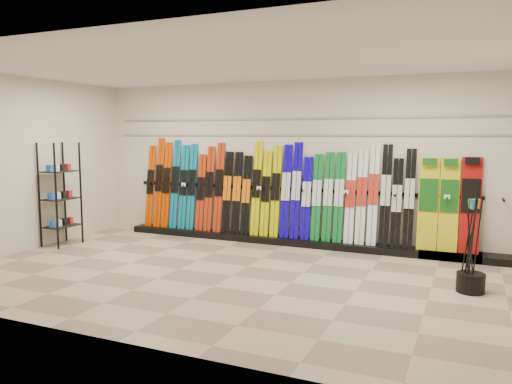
% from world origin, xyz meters
% --- Properties ---
extents(floor, '(8.00, 8.00, 0.00)m').
position_xyz_m(floor, '(0.00, 0.00, 0.00)').
color(floor, '#88725E').
rests_on(floor, ground).
extents(back_wall, '(8.00, 0.00, 8.00)m').
position_xyz_m(back_wall, '(0.00, 2.50, 1.50)').
color(back_wall, beige).
rests_on(back_wall, floor).
extents(left_wall, '(0.00, 5.00, 5.00)m').
position_xyz_m(left_wall, '(-4.00, 0.00, 1.50)').
color(left_wall, beige).
rests_on(left_wall, floor).
extents(ceiling, '(8.00, 8.00, 0.00)m').
position_xyz_m(ceiling, '(0.00, 0.00, 3.00)').
color(ceiling, silver).
rests_on(ceiling, back_wall).
extents(ski_rack_base, '(8.00, 0.40, 0.12)m').
position_xyz_m(ski_rack_base, '(0.22, 2.28, 0.06)').
color(ski_rack_base, black).
rests_on(ski_rack_base, floor).
extents(skis, '(5.38, 0.29, 1.82)m').
position_xyz_m(skis, '(-0.48, 2.35, 0.95)').
color(skis, '#C73B00').
rests_on(skis, ski_rack_base).
extents(snowboards, '(0.95, 0.24, 1.54)m').
position_xyz_m(snowboards, '(2.77, 2.36, 0.88)').
color(snowboards, gold).
rests_on(snowboards, ski_rack_base).
extents(accessory_rack, '(0.40, 0.60, 1.87)m').
position_xyz_m(accessory_rack, '(-3.75, 0.57, 0.94)').
color(accessory_rack, black).
rests_on(accessory_rack, floor).
extents(pole_bin, '(0.35, 0.35, 0.25)m').
position_xyz_m(pole_bin, '(3.14, 0.55, 0.12)').
color(pole_bin, black).
rests_on(pole_bin, floor).
extents(ski_poles, '(0.24, 0.21, 1.18)m').
position_xyz_m(ski_poles, '(3.12, 0.57, 0.61)').
color(ski_poles, black).
rests_on(ski_poles, pole_bin).
extents(slatwall_rail_0, '(7.60, 0.02, 0.03)m').
position_xyz_m(slatwall_rail_0, '(0.00, 2.48, 2.00)').
color(slatwall_rail_0, gray).
rests_on(slatwall_rail_0, back_wall).
extents(slatwall_rail_1, '(7.60, 0.02, 0.03)m').
position_xyz_m(slatwall_rail_1, '(0.00, 2.48, 2.30)').
color(slatwall_rail_1, gray).
rests_on(slatwall_rail_1, back_wall).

